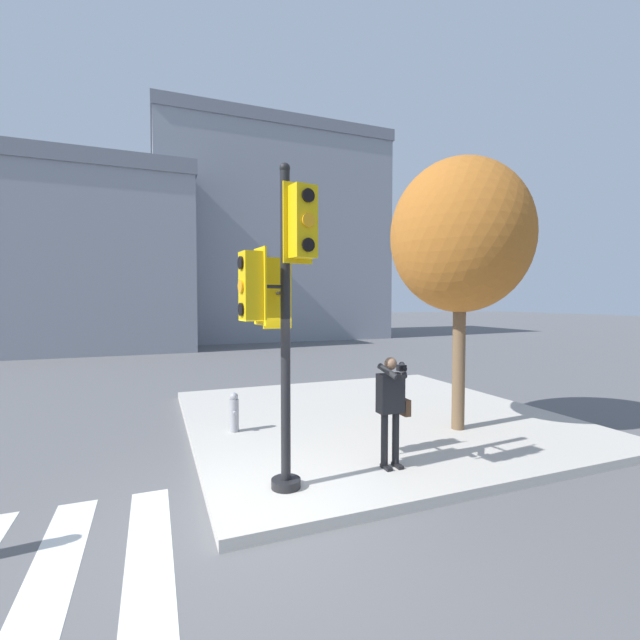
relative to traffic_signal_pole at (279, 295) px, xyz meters
name	(u,v)px	position (x,y,z in m)	size (l,w,h in m)	color
ground_plane	(254,523)	(-0.47, -0.48, -2.83)	(160.00, 160.00, 0.00)	#5B5B5E
sidewalk_corner	(371,417)	(3.03, 3.02, -2.75)	(8.00, 8.00, 0.15)	#BCB7AD
traffic_signal_pole	(279,295)	(0.00, 0.00, 0.00)	(0.92, 1.29, 4.44)	black
person_photographer	(392,402)	(1.84, 0.12, -1.65)	(0.58, 0.54, 1.72)	black
street_tree	(461,237)	(4.12, 1.35, 1.18)	(2.76, 2.76, 5.40)	brown
fire_hydrant	(234,412)	(-0.12, 2.82, -2.29)	(0.18, 0.24, 0.78)	#99999E
building_left	(83,263)	(-5.55, 24.19, 2.22)	(12.48, 13.21, 10.06)	gray
building_right	(268,238)	(6.54, 25.84, 4.64)	(16.17, 9.18, 14.90)	gray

